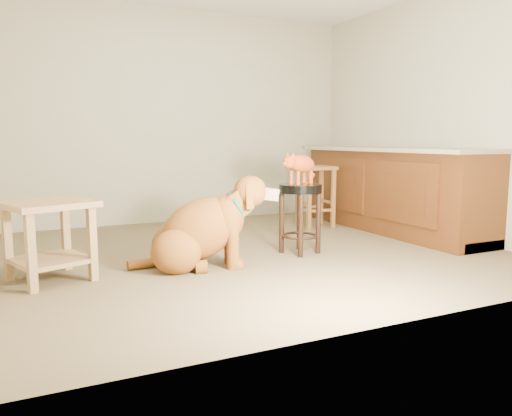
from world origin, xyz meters
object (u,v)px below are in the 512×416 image
golden_retriever (201,231)px  tabby_kitten (300,165)px  padded_stool (300,204)px  side_table (49,228)px  wood_stool (315,195)px

golden_retriever → tabby_kitten: (0.97, 0.11, 0.51)m
padded_stool → tabby_kitten: 0.36m
padded_stool → side_table: size_ratio=0.87×
padded_stool → tabby_kitten: bearing=-168.8°
golden_retriever → wood_stool: bearing=49.0°
padded_stool → wood_stool: 1.43m
padded_stool → tabby_kitten: (-0.01, -0.00, 0.36)m
golden_retriever → tabby_kitten: 1.10m
golden_retriever → side_table: bearing=-170.8°
side_table → wood_stool: bearing=20.6°
padded_stool → side_table: 2.10m
side_table → golden_retriever: size_ratio=0.60×
side_table → tabby_kitten: (2.09, -0.01, 0.42)m
padded_stool → golden_retriever: golden_retriever is taller
wood_stool → side_table: wood_stool is taller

